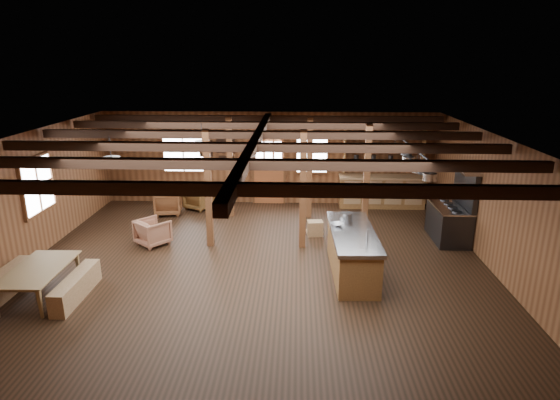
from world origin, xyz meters
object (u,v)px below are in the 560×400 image
kitchen_island (352,252)px  armchair_b (199,198)px  dining_table (42,283)px  armchair_a (168,203)px  armchair_c (153,232)px  commercial_range (451,216)px

kitchen_island → armchair_b: (-4.06, 4.19, -0.15)m
dining_table → armchair_a: 5.03m
armchair_b → kitchen_island: bearing=163.0°
armchair_b → armchair_c: (-0.55, -2.80, -0.01)m
dining_table → armchair_b: size_ratio=2.36×
armchair_a → armchair_b: (0.80, 0.52, -0.01)m
kitchen_island → armchair_b: size_ratio=3.54×
armchair_c → commercial_range: bearing=-134.8°
commercial_range → armchair_a: commercial_range is taller
dining_table → armchair_c: armchair_c is taller
armchair_b → dining_table: bearing=100.1°
kitchen_island → armchair_c: 4.82m
kitchen_island → armchair_a: 6.09m
dining_table → armchair_b: bearing=-20.2°
armchair_a → armchair_c: 2.29m
kitchen_island → dining_table: (-5.92, -1.25, -0.18)m
commercial_range → dining_table: size_ratio=1.10×
commercial_range → dining_table: 9.14m
dining_table → kitchen_island: bearing=-79.4°
commercial_range → armchair_c: bearing=-175.4°
kitchen_island → armchair_c: kitchen_island is taller
kitchen_island → commercial_range: (2.63, 1.97, 0.13)m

